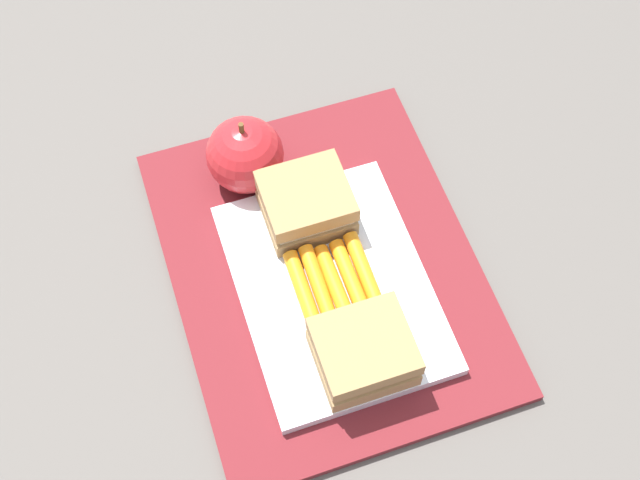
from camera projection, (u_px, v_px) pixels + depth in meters
name	position (u px, v px, depth m)	size (l,w,h in m)	color
ground_plane	(324.00, 272.00, 0.79)	(2.40, 2.40, 0.00)	#56514C
lunchbag_mat	(324.00, 270.00, 0.79)	(0.36, 0.28, 0.01)	maroon
food_tray	(333.00, 287.00, 0.77)	(0.23, 0.17, 0.01)	white
sandwich_half_left	(364.00, 352.00, 0.71)	(0.07, 0.08, 0.04)	#9E7A4C
sandwich_half_right	(306.00, 203.00, 0.78)	(0.07, 0.08, 0.04)	#9E7A4C
carrot_sticks_bundle	(334.00, 280.00, 0.75)	(0.08, 0.07, 0.02)	orange
apple	(245.00, 155.00, 0.80)	(0.08, 0.08, 0.09)	red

